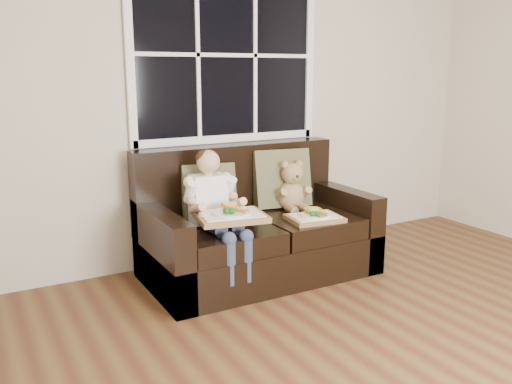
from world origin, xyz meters
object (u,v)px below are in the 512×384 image
child (214,201)px  teddy_bear (292,189)px  tray_left (231,215)px  loveseat (255,234)px  tray_right (314,217)px

child → teddy_bear: bearing=11.9°
child → tray_left: bearing=-79.6°
loveseat → tray_right: (0.32, -0.32, 0.17)m
tray_left → tray_right: bearing=9.1°
tray_right → loveseat: bearing=142.6°
teddy_bear → tray_right: size_ratio=0.97×
teddy_bear → tray_left: teddy_bear is taller
tray_left → teddy_bear: bearing=36.3°
loveseat → tray_right: 0.49m
loveseat → tray_right: bearing=-45.2°
child → tray_right: bearing=-16.1°
loveseat → child: (-0.39, -0.12, 0.33)m
loveseat → tray_right: loveseat is taller
tray_left → tray_right: size_ratio=1.22×
loveseat → tray_left: loveseat is taller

